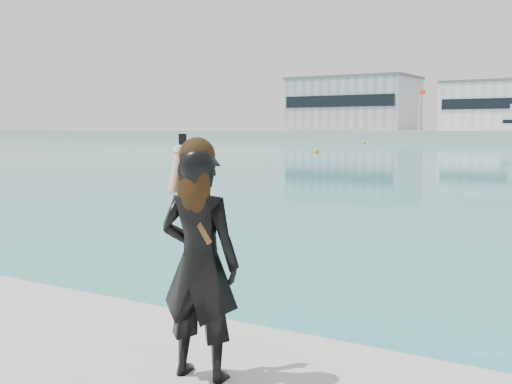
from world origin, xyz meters
The scene contains 6 objects.
warehouse_grey_left centered at (-55.00, 127.98, 7.76)m, with size 26.52×16.36×11.50m.
warehouse_white centered at (-22.00, 127.98, 6.76)m, with size 24.48×15.35×9.50m.
flagpole_left centered at (-37.91, 121.00, 6.54)m, with size 1.28×0.16×8.00m.
buoy_far centered at (-37.39, 92.30, 0.00)m, with size 0.50×0.50×0.50m, color #F4AD0C.
buoy_extra centered at (-26.77, 54.36, 0.00)m, with size 0.50×0.50×0.50m, color #F4AD0C.
woman centered at (-0.12, -0.16, 1.62)m, with size 0.61×0.45×1.62m.
Camera 1 is at (2.41, -3.48, 2.46)m, focal length 45.00 mm.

